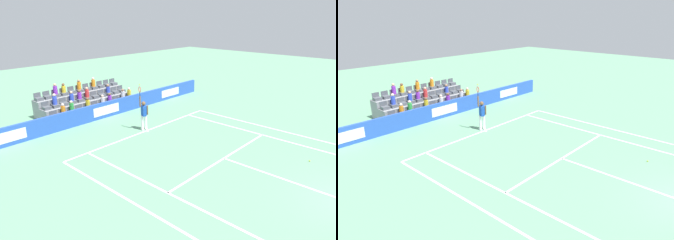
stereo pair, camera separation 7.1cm
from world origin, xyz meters
TOP-DOWN VIEW (x-y plane):
  - line_baseline at (0.00, -11.89)m, footprint 10.97×0.10m
  - line_service at (0.00, -6.40)m, footprint 8.23×0.10m
  - line_centre_service at (0.00, -3.20)m, footprint 0.10×6.40m
  - line_singles_sideline_left at (4.12, -5.95)m, footprint 0.10×11.89m
  - line_singles_sideline_right at (-4.12, -5.95)m, footprint 0.10×11.89m
  - line_doubles_sideline_left at (5.49, -5.95)m, footprint 0.10×11.89m
  - line_doubles_sideline_right at (-5.49, -5.95)m, footprint 0.10×11.89m
  - line_centre_mark at (0.00, -11.79)m, footprint 0.10×0.20m
  - sponsor_barrier at (0.00, -15.79)m, footprint 19.52×0.22m
  - tennis_player at (-0.09, -12.14)m, footprint 0.51×0.43m
  - stadium_stand at (0.01, -18.09)m, footprint 6.82×2.85m
  - loose_tennis_ball at (-2.46, -3.17)m, footprint 0.07×0.07m

SIDE VIEW (x-z plane):
  - line_baseline at x=0.00m, z-range 0.00..0.01m
  - line_service at x=0.00m, z-range 0.00..0.01m
  - line_centre_service at x=0.00m, z-range 0.00..0.01m
  - line_singles_sideline_left at x=4.12m, z-range 0.00..0.01m
  - line_singles_sideline_right at x=-4.12m, z-range 0.00..0.01m
  - line_doubles_sideline_left at x=5.49m, z-range 0.00..0.01m
  - line_doubles_sideline_right at x=-5.49m, z-range 0.00..0.01m
  - line_centre_mark at x=0.00m, z-range 0.00..0.01m
  - loose_tennis_ball at x=-2.46m, z-range 0.00..0.07m
  - sponsor_barrier at x=0.00m, z-range 0.00..1.07m
  - stadium_stand at x=0.01m, z-range -0.54..1.67m
  - tennis_player at x=-0.09m, z-range -0.43..2.42m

